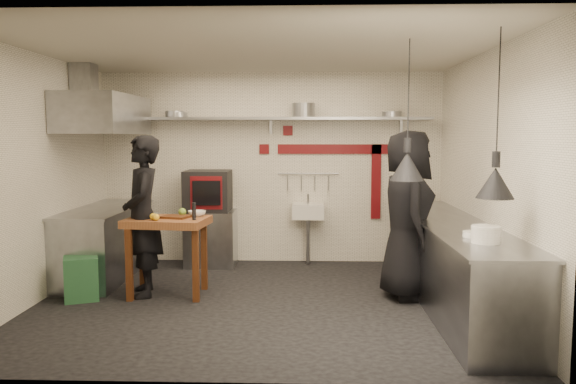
{
  "coord_description": "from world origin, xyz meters",
  "views": [
    {
      "loc": [
        0.53,
        -6.19,
        1.88
      ],
      "look_at": [
        0.31,
        0.3,
        1.22
      ],
      "focal_mm": 35.0,
      "sensor_mm": 36.0,
      "label": 1
    }
  ],
  "objects_px": {
    "combi_oven": "(208,191)",
    "prep_table": "(168,257)",
    "chef_left": "(143,216)",
    "green_bin": "(81,278)",
    "oven_stand": "(211,238)",
    "chef_right": "(407,215)"
  },
  "relations": [
    {
      "from": "chef_left",
      "to": "combi_oven",
      "type": "bearing_deg",
      "value": 144.79
    },
    {
      "from": "combi_oven",
      "to": "prep_table",
      "type": "distance_m",
      "value": 1.66
    },
    {
      "from": "combi_oven",
      "to": "chef_left",
      "type": "height_order",
      "value": "chef_left"
    },
    {
      "from": "prep_table",
      "to": "chef_right",
      "type": "height_order",
      "value": "chef_right"
    },
    {
      "from": "combi_oven",
      "to": "green_bin",
      "type": "distance_m",
      "value": 2.26
    },
    {
      "from": "chef_left",
      "to": "chef_right",
      "type": "bearing_deg",
      "value": 72.95
    },
    {
      "from": "oven_stand",
      "to": "green_bin",
      "type": "height_order",
      "value": "oven_stand"
    },
    {
      "from": "chef_left",
      "to": "green_bin",
      "type": "bearing_deg",
      "value": -89.3
    },
    {
      "from": "prep_table",
      "to": "chef_left",
      "type": "relative_size",
      "value": 0.49
    },
    {
      "from": "green_bin",
      "to": "prep_table",
      "type": "relative_size",
      "value": 0.54
    },
    {
      "from": "green_bin",
      "to": "prep_table",
      "type": "xyz_separation_m",
      "value": [
        0.96,
        0.21,
        0.21
      ]
    },
    {
      "from": "oven_stand",
      "to": "prep_table",
      "type": "distance_m",
      "value": 1.58
    },
    {
      "from": "combi_oven",
      "to": "green_bin",
      "type": "relative_size",
      "value": 1.27
    },
    {
      "from": "green_bin",
      "to": "chef_right",
      "type": "xyz_separation_m",
      "value": [
        3.75,
        0.21,
        0.72
      ]
    },
    {
      "from": "green_bin",
      "to": "prep_table",
      "type": "bearing_deg",
      "value": 12.58
    },
    {
      "from": "oven_stand",
      "to": "chef_right",
      "type": "bearing_deg",
      "value": -32.09
    },
    {
      "from": "oven_stand",
      "to": "chef_left",
      "type": "relative_size",
      "value": 0.43
    },
    {
      "from": "combi_oven",
      "to": "prep_table",
      "type": "xyz_separation_m",
      "value": [
        -0.21,
        -1.53,
        -0.63
      ]
    },
    {
      "from": "prep_table",
      "to": "chef_left",
      "type": "xyz_separation_m",
      "value": [
        -0.29,
        0.0,
        0.48
      ]
    },
    {
      "from": "oven_stand",
      "to": "combi_oven",
      "type": "distance_m",
      "value": 0.69
    },
    {
      "from": "green_bin",
      "to": "chef_right",
      "type": "height_order",
      "value": "chef_right"
    },
    {
      "from": "combi_oven",
      "to": "green_bin",
      "type": "xyz_separation_m",
      "value": [
        -1.17,
        -1.74,
        -0.84
      ]
    }
  ]
}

